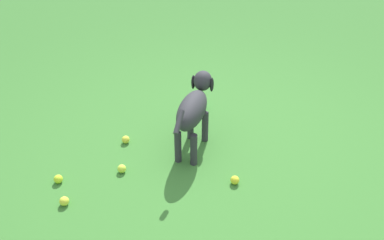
% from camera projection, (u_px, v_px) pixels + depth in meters
% --- Properties ---
extents(ground, '(14.00, 14.00, 0.00)m').
position_uv_depth(ground, '(219.00, 142.00, 3.37)').
color(ground, '#38722D').
extents(dog, '(0.74, 0.51, 0.58)m').
position_uv_depth(dog, '(194.00, 108.00, 3.11)').
color(dog, '#2D2D33').
rests_on(dog, ground).
extents(tennis_ball_0, '(0.07, 0.07, 0.07)m').
position_uv_depth(tennis_ball_0, '(122.00, 169.00, 3.03)').
color(tennis_ball_0, '#C6E340').
rests_on(tennis_ball_0, ground).
extents(tennis_ball_1, '(0.07, 0.07, 0.07)m').
position_uv_depth(tennis_ball_1, '(64.00, 201.00, 2.73)').
color(tennis_ball_1, '#D5DE3D').
rests_on(tennis_ball_1, ground).
extents(tennis_ball_2, '(0.07, 0.07, 0.07)m').
position_uv_depth(tennis_ball_2, '(126.00, 140.00, 3.35)').
color(tennis_ball_2, '#D4D43D').
rests_on(tennis_ball_2, ground).
extents(tennis_ball_3, '(0.07, 0.07, 0.07)m').
position_uv_depth(tennis_ball_3, '(235.00, 180.00, 2.92)').
color(tennis_ball_3, yellow).
rests_on(tennis_ball_3, ground).
extents(tennis_ball_4, '(0.07, 0.07, 0.07)m').
position_uv_depth(tennis_ball_4, '(58.00, 179.00, 2.93)').
color(tennis_ball_4, '#C0E12C').
rests_on(tennis_ball_4, ground).
extents(water_bowl, '(0.22, 0.22, 0.06)m').
position_uv_depth(water_bowl, '(195.00, 106.00, 3.82)').
color(water_bowl, teal).
rests_on(water_bowl, ground).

